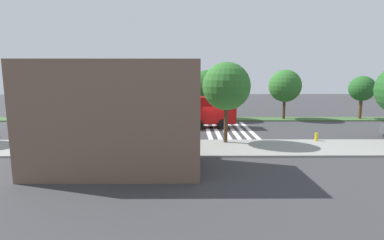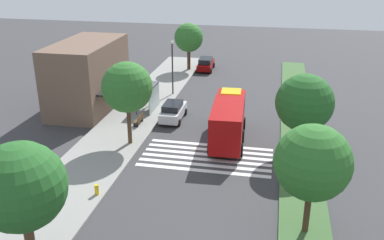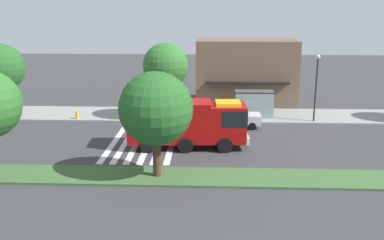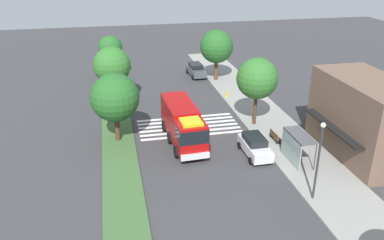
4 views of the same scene
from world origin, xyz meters
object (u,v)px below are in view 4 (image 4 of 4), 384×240
Objects in this scene: parked_car_west at (196,70)px; street_lamp at (319,155)px; sidewalk_tree_far_west at (217,47)px; sidewalk_tree_west at (257,79)px; bench_near_shelter at (275,136)px; median_tree_center at (115,98)px; bus_stop_shelter at (295,143)px; fire_truck at (183,124)px; parked_car_mid at (255,146)px; fire_hydrant at (227,94)px; median_tree_west at (112,65)px; median_tree_far_west at (110,48)px.

street_lamp is (31.04, 1.80, 2.77)m from parked_car_west.
sidewalk_tree_far_west is 0.98× the size of sidewalk_tree_west.
bench_near_shelter is 15.16m from median_tree_center.
median_tree_center is (0.82, -13.80, -0.63)m from sidewalk_tree_west.
bus_stop_shelter is (25.77, 2.75, 0.99)m from parked_car_west.
fire_truck is 2.01× the size of parked_car_mid.
sidewalk_tree_west is (-4.06, -0.54, 4.38)m from bench_near_shelter.
fire_hydrant is (-16.21, -1.05, -1.40)m from bus_stop_shelter.
sidewalk_tree_far_west reaches higher than median_tree_west.
median_tree_west is (5.69, -13.80, -0.19)m from sidewalk_tree_far_west.
fire_truck is 13.20m from street_lamp.
parked_car_mid is 0.64× the size of sidewalk_tree_west.
sidewalk_tree_far_west is 14.92m from median_tree_west.
sidewalk_tree_far_west is at bearing 175.90° from fire_hydrant.
street_lamp is at bearing 0.27° from fire_hydrant.
street_lamp is at bearing -1.72° from sidewalk_tree_west.
median_tree_far_west is 8.11× the size of fire_hydrant.
street_lamp is 21.72m from fire_hydrant.
sidewalk_tree_far_west is (-28.46, 0.40, 1.01)m from street_lamp.
bus_stop_shelter is at bearing 63.25° from median_tree_center.
sidewalk_tree_west is at bearing 93.42° from median_tree_center.
fire_truck is at bearing -99.98° from bench_near_shelter.
street_lamp is at bearing -0.81° from sidewalk_tree_far_west.
fire_truck is 19.57m from sidewalk_tree_far_west.
bench_near_shelter is at bearing 126.15° from parked_car_mid.
fire_hydrant is at bearing 84.46° from median_tree_west.
bus_stop_shelter reaches higher than parked_car_mid.
bus_stop_shelter reaches higher than parked_car_west.
sidewalk_tree_west reaches higher than median_tree_west.
fire_truck reaches higher than parked_car_west.
median_tree_far_west is (-1.95, -11.59, 3.23)m from parked_car_west.
bus_stop_shelter is at bearing 53.98° from parked_car_mid.
median_tree_far_west reaches higher than parked_car_west.
parked_car_mid is at bearing 24.24° from median_tree_far_west.
median_tree_west is at bearing -133.28° from bench_near_shelter.
median_tree_west is 1.01× the size of median_tree_center.
fire_hydrant is (-14.24, 1.70, -0.41)m from parked_car_mid.
fire_truck is 13.63m from median_tree_west.
sidewalk_tree_far_west is (2.58, 2.20, 3.78)m from parked_car_west.
parked_car_mid is 0.65× the size of sidewalk_tree_far_west.
parked_car_west is 0.79× the size of street_lamp.
street_lamp is (5.27, -0.95, 1.78)m from bus_stop_shelter.
sidewalk_tree_far_west reaches higher than bench_near_shelter.
median_tree_center reaches higher than fire_hydrant.
parked_car_mid is 3.52m from bus_stop_shelter.
bench_near_shelter is 19.63m from sidewalk_tree_far_west.
fire_truck reaches higher than bus_stop_shelter.
fire_truck is 13.10m from fire_hydrant.
median_tree_west is at bearing -140.65° from bus_stop_shelter.
bus_stop_shelter is 8.64m from sidewalk_tree_west.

